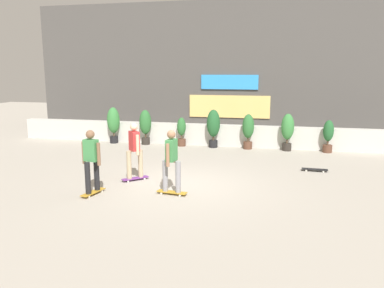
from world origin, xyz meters
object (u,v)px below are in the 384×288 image
(potted_plant_1, at_px, (145,124))
(potted_plant_2, at_px, (181,131))
(skater_foreground, at_px, (134,149))
(potted_plant_4, at_px, (248,129))
(skater_mid_plaza, at_px, (171,159))
(potted_plant_0, at_px, (113,122))
(potted_plant_3, at_px, (213,125))
(potted_plant_6, at_px, (328,135))
(skateboard_near_camera, at_px, (315,169))
(skater_far_left, at_px, (91,159))
(potted_plant_5, at_px, (288,129))

(potted_plant_1, distance_m, potted_plant_2, 1.62)
(potted_plant_2, xyz_separation_m, skater_foreground, (-0.02, -5.37, 0.29))
(skater_foreground, bearing_deg, potted_plant_4, 62.27)
(skater_mid_plaza, bearing_deg, potted_plant_0, 125.03)
(potted_plant_0, relative_size, potted_plant_3, 1.00)
(potted_plant_4, bearing_deg, potted_plant_6, 0.00)
(potted_plant_6, bearing_deg, potted_plant_1, -180.00)
(potted_plant_1, distance_m, skater_foreground, 5.60)
(skateboard_near_camera, bearing_deg, potted_plant_0, 159.41)
(potted_plant_1, relative_size, skater_far_left, 0.88)
(potted_plant_2, relative_size, skater_foreground, 0.72)
(potted_plant_0, relative_size, skater_mid_plaza, 0.93)
(potted_plant_0, relative_size, skater_foreground, 0.93)
(potted_plant_4, distance_m, potted_plant_5, 1.56)
(potted_plant_3, bearing_deg, skater_mid_plaza, -89.82)
(potted_plant_6, xyz_separation_m, skateboard_near_camera, (-0.71, -3.12, -0.64))
(potted_plant_4, bearing_deg, skater_foreground, -117.73)
(potted_plant_1, bearing_deg, potted_plant_5, 0.00)
(potted_plant_6, height_order, skateboard_near_camera, potted_plant_6)
(potted_plant_0, height_order, skater_foreground, skater_foreground)
(potted_plant_4, height_order, skateboard_near_camera, potted_plant_4)
(potted_plant_3, distance_m, skater_far_left, 7.13)
(potted_plant_1, relative_size, potted_plant_4, 1.05)
(potted_plant_0, xyz_separation_m, skateboard_near_camera, (8.29, -3.12, -0.86))
(potted_plant_0, distance_m, skater_far_left, 7.29)
(potted_plant_3, bearing_deg, potted_plant_1, -180.00)
(skater_far_left, relative_size, skateboard_near_camera, 2.11)
(potted_plant_0, relative_size, potted_plant_4, 1.10)
(potted_plant_5, height_order, potted_plant_6, potted_plant_5)
(skater_far_left, height_order, skateboard_near_camera, skater_far_left)
(potted_plant_4, xyz_separation_m, skater_mid_plaza, (-1.41, -6.39, 0.12))
(potted_plant_2, distance_m, skater_mid_plaza, 6.55)
(skater_far_left, bearing_deg, potted_plant_1, 98.32)
(skateboard_near_camera, bearing_deg, potted_plant_5, 105.11)
(potted_plant_1, xyz_separation_m, potted_plant_2, (1.61, 0.00, -0.22))
(potted_plant_5, bearing_deg, skater_far_left, -125.92)
(potted_plant_3, bearing_deg, skater_foreground, -104.49)
(potted_plant_4, bearing_deg, potted_plant_3, 180.00)
(potted_plant_2, bearing_deg, potted_plant_0, -180.00)
(potted_plant_1, bearing_deg, skater_far_left, -81.68)
(skater_foreground, bearing_deg, potted_plant_0, 119.79)
(potted_plant_3, height_order, potted_plant_5, potted_plant_3)
(potted_plant_5, height_order, skater_far_left, skater_far_left)
(skater_foreground, relative_size, skateboard_near_camera, 2.11)
(skater_far_left, bearing_deg, skater_foreground, 68.43)
(potted_plant_1, distance_m, potted_plant_6, 7.52)
(potted_plant_4, distance_m, potted_plant_6, 3.11)
(potted_plant_2, xyz_separation_m, skater_far_left, (-0.61, -6.85, 0.29))
(potted_plant_2, distance_m, potted_plant_6, 5.91)
(potted_plant_1, height_order, potted_plant_4, potted_plant_1)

